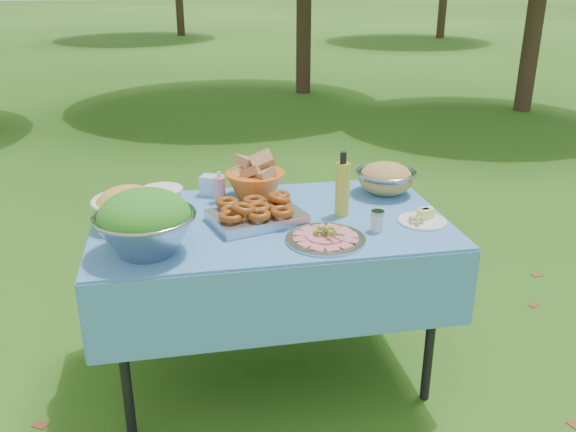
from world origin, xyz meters
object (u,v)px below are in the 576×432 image
object	(u,v)px
charcuterie_platter	(326,232)
picnic_table	(271,299)
salad_bowl	(145,222)
pasta_bowl_steel	(386,178)
bread_bowl	(255,178)
oil_bottle	(342,184)
plate_stack	(162,194)

from	to	relation	value
charcuterie_platter	picnic_table	bearing A→B (deg)	124.84
picnic_table	salad_bowl	xyz separation A→B (m)	(-0.50, -0.24, 0.50)
picnic_table	charcuterie_platter	bearing A→B (deg)	-55.16
charcuterie_platter	pasta_bowl_steel	bearing A→B (deg)	49.54
salad_bowl	bread_bowl	bearing A→B (deg)	47.53
picnic_table	charcuterie_platter	xyz separation A→B (m)	(0.18, -0.25, 0.42)
picnic_table	salad_bowl	size ratio (longest dim) A/B	3.95
picnic_table	bread_bowl	bearing A→B (deg)	94.57
oil_bottle	salad_bowl	bearing A→B (deg)	-164.12
salad_bowl	plate_stack	distance (m)	0.57
plate_stack	picnic_table	bearing A→B (deg)	-35.63
bread_bowl	oil_bottle	bearing A→B (deg)	-41.35
salad_bowl	bread_bowl	xyz separation A→B (m)	(0.48, 0.52, -0.03)
picnic_table	bread_bowl	distance (m)	0.55
bread_bowl	pasta_bowl_steel	size ratio (longest dim) A/B	0.99
plate_stack	charcuterie_platter	size ratio (longest dim) A/B	0.62
plate_stack	pasta_bowl_steel	world-z (taller)	pasta_bowl_steel
salad_bowl	bread_bowl	distance (m)	0.71
salad_bowl	pasta_bowl_steel	xyz separation A→B (m)	(1.08, 0.46, -0.05)
plate_stack	charcuterie_platter	xyz separation A→B (m)	(0.62, -0.57, 0.01)
salad_bowl	plate_stack	world-z (taller)	salad_bowl
picnic_table	oil_bottle	world-z (taller)	oil_bottle
plate_stack	bread_bowl	xyz separation A→B (m)	(0.42, -0.04, 0.06)
plate_stack	bread_bowl	world-z (taller)	bread_bowl
bread_bowl	oil_bottle	distance (m)	0.44
picnic_table	pasta_bowl_steel	distance (m)	0.77
salad_bowl	oil_bottle	xyz separation A→B (m)	(0.81, 0.23, 0.02)
oil_bottle	bread_bowl	bearing A→B (deg)	138.65
oil_bottle	pasta_bowl_steel	bearing A→B (deg)	39.94
salad_bowl	plate_stack	bearing A→B (deg)	84.72
plate_stack	bread_bowl	distance (m)	0.43
pasta_bowl_steel	oil_bottle	distance (m)	0.37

